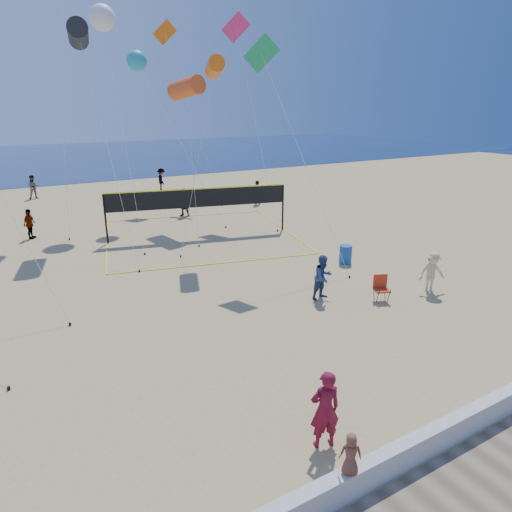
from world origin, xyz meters
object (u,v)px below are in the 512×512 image
camp_chair (381,286)px  volleyball_net (199,203)px  woman (325,409)px  trash_barrel (346,254)px

camp_chair → volleyball_net: size_ratio=0.09×
camp_chair → volleyball_net: bearing=124.7°
camp_chair → woman: bearing=-119.4°
volleyball_net → woman: bearing=-91.4°
trash_barrel → volleyball_net: volleyball_net is taller
woman → volleyball_net: volleyball_net is taller
woman → camp_chair: woman is taller
woman → camp_chair: bearing=-127.9°
trash_barrel → volleyball_net: 8.74m
woman → trash_barrel: size_ratio=2.13×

